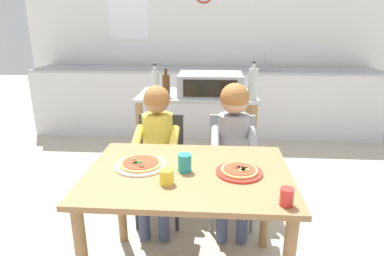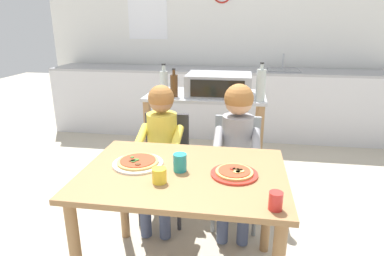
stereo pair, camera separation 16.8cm
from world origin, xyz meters
name	(u,v)px [view 1 (the left image)]	position (x,y,z in m)	size (l,w,h in m)	color
ground_plane	(199,183)	(0.00, 1.25, 0.00)	(12.45, 12.45, 0.00)	#B7AD99
back_wall_tiled	(206,32)	(0.00, 3.17, 1.35)	(5.09, 0.14, 2.70)	white
kitchen_counter	(204,101)	(0.00, 2.76, 0.45)	(4.58, 0.60, 1.09)	silver
kitchen_island_cart	(197,127)	(-0.01, 1.15, 0.60)	(1.01, 0.54, 0.90)	#B7BABF
toaster_oven	(210,84)	(0.10, 1.14, 0.99)	(0.53, 0.39, 0.18)	#999BA0
bottle_tall_green_wine	(253,84)	(0.43, 0.96, 1.03)	(0.07, 0.07, 0.30)	#ADB7B2
bottle_brown_beer	(166,85)	(-0.26, 1.01, 1.00)	(0.06, 0.06, 0.23)	#4C2D14
bottle_squat_spirits	(155,82)	(-0.36, 1.09, 1.01)	(0.07, 0.07, 0.26)	#ADB7B2
dining_table	(188,190)	(0.00, 0.00, 0.61)	(1.11, 0.79, 0.72)	olive
dining_chair_left	(160,160)	(-0.27, 0.67, 0.48)	(0.36, 0.36, 0.81)	#333338
dining_chair_right	(232,161)	(0.28, 0.69, 0.48)	(0.36, 0.36, 0.81)	gray
child_in_yellow_shirt	(157,142)	(-0.27, 0.56, 0.68)	(0.32, 0.42, 1.05)	#424C6B
child_in_grey_shirt	(233,139)	(0.28, 0.58, 0.70)	(0.32, 0.42, 1.07)	#424C6B
pizza_plate_white	(141,164)	(-0.27, 0.04, 0.73)	(0.29, 0.29, 0.03)	white
pizza_plate_red_rimmed	(239,171)	(0.28, -0.01, 0.73)	(0.25, 0.25, 0.03)	red
drinking_cup_teal	(185,163)	(-0.02, 0.00, 0.77)	(0.07, 0.07, 0.10)	teal
drinking_cup_yellow	(167,177)	(-0.10, -0.15, 0.76)	(0.07, 0.07, 0.08)	yellow
drinking_cup_red	(287,197)	(0.46, -0.31, 0.76)	(0.06, 0.06, 0.08)	red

